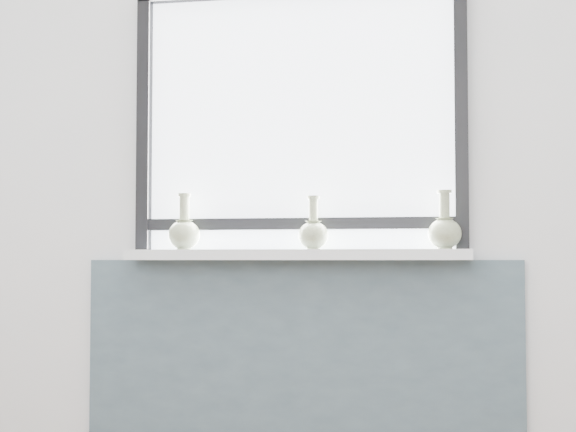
% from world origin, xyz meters
% --- Properties ---
extents(back_wall, '(3.60, 0.02, 2.60)m').
position_xyz_m(back_wall, '(0.00, 1.81, 1.30)').
color(back_wall, silver).
rests_on(back_wall, ground).
extents(apron_panel, '(1.70, 0.03, 0.86)m').
position_xyz_m(apron_panel, '(0.00, 1.78, 0.43)').
color(apron_panel, '#4B5F6B').
rests_on(apron_panel, ground).
extents(windowsill, '(1.32, 0.18, 0.04)m').
position_xyz_m(windowsill, '(0.00, 1.71, 0.88)').
color(windowsill, silver).
rests_on(windowsill, apron_panel).
extents(window, '(1.30, 0.06, 1.05)m').
position_xyz_m(window, '(0.00, 1.77, 1.44)').
color(window, black).
rests_on(window, windowsill).
extents(vase_a, '(0.12, 0.12, 0.22)m').
position_xyz_m(vase_a, '(-0.44, 1.70, 0.97)').
color(vase_a, '#96A27C').
rests_on(vase_a, windowsill).
extents(vase_b, '(0.11, 0.11, 0.20)m').
position_xyz_m(vase_b, '(0.07, 1.69, 0.96)').
color(vase_b, '#96A27C').
rests_on(vase_b, windowsill).
extents(vase_c, '(0.12, 0.12, 0.22)m').
position_xyz_m(vase_c, '(0.56, 1.68, 0.97)').
color(vase_c, '#96A27C').
rests_on(vase_c, windowsill).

